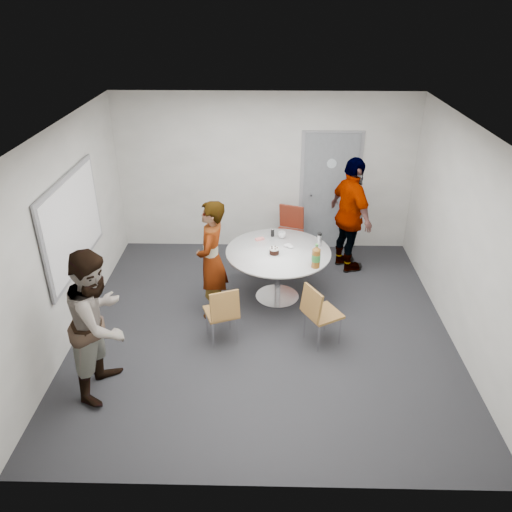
{
  "coord_description": "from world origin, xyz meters",
  "views": [
    {
      "loc": [
        0.02,
        -5.59,
        4.1
      ],
      "look_at": [
        -0.11,
        0.25,
        0.97
      ],
      "focal_mm": 35.0,
      "sensor_mm": 36.0,
      "label": 1
    }
  ],
  "objects_px": {
    "door": "(329,192)",
    "person_main": "(212,260)",
    "person_left": "(99,322)",
    "person_right": "(351,216)",
    "whiteboard": "(73,223)",
    "table": "(281,258)",
    "chair_near_left": "(223,310)",
    "chair_near_right": "(318,310)",
    "chair_far": "(289,227)"
  },
  "relations": [
    {
      "from": "person_left",
      "to": "person_right",
      "type": "relative_size",
      "value": 0.94
    },
    {
      "from": "chair_near_right",
      "to": "person_right",
      "type": "xyz_separation_m",
      "value": [
        0.67,
        2.02,
        0.43
      ]
    },
    {
      "from": "chair_near_right",
      "to": "chair_far",
      "type": "relative_size",
      "value": 0.92
    },
    {
      "from": "table",
      "to": "whiteboard",
      "type": "bearing_deg",
      "value": -168.73
    },
    {
      "from": "chair_near_left",
      "to": "chair_near_right",
      "type": "xyz_separation_m",
      "value": [
        1.21,
        0.01,
        0.02
      ]
    },
    {
      "from": "chair_near_left",
      "to": "person_left",
      "type": "bearing_deg",
      "value": -168.37
    },
    {
      "from": "door",
      "to": "whiteboard",
      "type": "height_order",
      "value": "door"
    },
    {
      "from": "door",
      "to": "chair_far",
      "type": "xyz_separation_m",
      "value": [
        -0.69,
        -0.44,
        -0.46
      ]
    },
    {
      "from": "door",
      "to": "chair_far",
      "type": "bearing_deg",
      "value": -147.14
    },
    {
      "from": "table",
      "to": "person_main",
      "type": "height_order",
      "value": "person_main"
    },
    {
      "from": "chair_near_left",
      "to": "person_right",
      "type": "xyz_separation_m",
      "value": [
        1.87,
        2.03,
        0.44
      ]
    },
    {
      "from": "chair_near_right",
      "to": "person_main",
      "type": "bearing_deg",
      "value": -145.03
    },
    {
      "from": "door",
      "to": "person_left",
      "type": "xyz_separation_m",
      "value": [
        -2.89,
        -3.65,
        -0.14
      ]
    },
    {
      "from": "chair_near_right",
      "to": "person_right",
      "type": "distance_m",
      "value": 2.17
    },
    {
      "from": "door",
      "to": "chair_near_left",
      "type": "relative_size",
      "value": 2.56
    },
    {
      "from": "chair_far",
      "to": "person_right",
      "type": "xyz_separation_m",
      "value": [
        0.94,
        -0.36,
        0.38
      ]
    },
    {
      "from": "person_left",
      "to": "person_right",
      "type": "bearing_deg",
      "value": -39.59
    },
    {
      "from": "table",
      "to": "chair_near_right",
      "type": "distance_m",
      "value": 1.18
    },
    {
      "from": "whiteboard",
      "to": "person_right",
      "type": "relative_size",
      "value": 1.01
    },
    {
      "from": "door",
      "to": "table",
      "type": "bearing_deg",
      "value": -116.36
    },
    {
      "from": "whiteboard",
      "to": "person_right",
      "type": "bearing_deg",
      "value": 21.23
    },
    {
      "from": "door",
      "to": "person_left",
      "type": "distance_m",
      "value": 4.66
    },
    {
      "from": "chair_near_right",
      "to": "person_left",
      "type": "distance_m",
      "value": 2.64
    },
    {
      "from": "chair_far",
      "to": "person_right",
      "type": "bearing_deg",
      "value": 179.19
    },
    {
      "from": "chair_far",
      "to": "chair_near_right",
      "type": "bearing_deg",
      "value": 116.48
    },
    {
      "from": "door",
      "to": "person_right",
      "type": "height_order",
      "value": "door"
    },
    {
      "from": "table",
      "to": "person_right",
      "type": "bearing_deg",
      "value": 40.13
    },
    {
      "from": "chair_near_right",
      "to": "person_main",
      "type": "distance_m",
      "value": 1.59
    },
    {
      "from": "chair_near_right",
      "to": "chair_far",
      "type": "xyz_separation_m",
      "value": [
        -0.28,
        2.38,
        0.05
      ]
    },
    {
      "from": "chair_near_left",
      "to": "door",
      "type": "bearing_deg",
      "value": 39.32
    },
    {
      "from": "whiteboard",
      "to": "person_left",
      "type": "xyz_separation_m",
      "value": [
        0.67,
        -1.37,
        -0.57
      ]
    },
    {
      "from": "whiteboard",
      "to": "person_right",
      "type": "xyz_separation_m",
      "value": [
        3.82,
        1.48,
        -0.51
      ]
    },
    {
      "from": "person_right",
      "to": "chair_near_left",
      "type": "bearing_deg",
      "value": 115.03
    },
    {
      "from": "whiteboard",
      "to": "table",
      "type": "height_order",
      "value": "whiteboard"
    },
    {
      "from": "chair_near_left",
      "to": "chair_near_right",
      "type": "distance_m",
      "value": 1.21
    },
    {
      "from": "chair_near_right",
      "to": "person_main",
      "type": "xyz_separation_m",
      "value": [
        -1.4,
        0.68,
        0.34
      ]
    },
    {
      "from": "person_left",
      "to": "person_right",
      "type": "xyz_separation_m",
      "value": [
        3.15,
        2.85,
        0.06
      ]
    },
    {
      "from": "chair_near_left",
      "to": "person_right",
      "type": "distance_m",
      "value": 2.8
    },
    {
      "from": "door",
      "to": "chair_near_right",
      "type": "height_order",
      "value": "door"
    },
    {
      "from": "whiteboard",
      "to": "chair_near_left",
      "type": "bearing_deg",
      "value": -15.82
    },
    {
      "from": "whiteboard",
      "to": "person_right",
      "type": "distance_m",
      "value": 4.13
    },
    {
      "from": "door",
      "to": "person_main",
      "type": "relative_size",
      "value": 1.24
    },
    {
      "from": "table",
      "to": "chair_far",
      "type": "bearing_deg",
      "value": 82.25
    },
    {
      "from": "chair_far",
      "to": "person_right",
      "type": "distance_m",
      "value": 1.08
    },
    {
      "from": "person_left",
      "to": "person_right",
      "type": "distance_m",
      "value": 4.25
    },
    {
      "from": "chair_near_right",
      "to": "chair_far",
      "type": "height_order",
      "value": "chair_far"
    },
    {
      "from": "whiteboard",
      "to": "table",
      "type": "relative_size",
      "value": 1.26
    },
    {
      "from": "chair_near_right",
      "to": "person_main",
      "type": "relative_size",
      "value": 0.5
    },
    {
      "from": "person_main",
      "to": "chair_near_right",
      "type": "bearing_deg",
      "value": 70.9
    },
    {
      "from": "chair_near_left",
      "to": "chair_near_right",
      "type": "relative_size",
      "value": 0.97
    }
  ]
}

